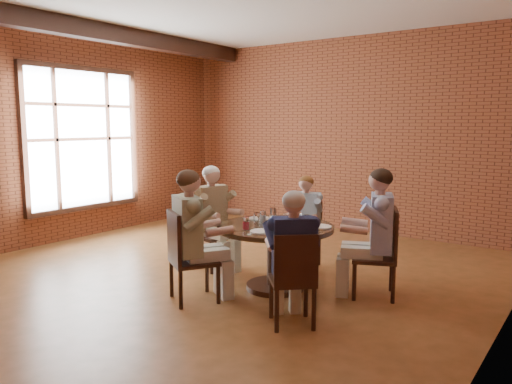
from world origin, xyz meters
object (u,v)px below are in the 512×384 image
Objects in this scene: diner_a at (375,233)px; chair_e at (294,276)px; chair_a at (383,250)px; chair_d at (185,254)px; chair_b at (306,230)px; chair_c at (210,229)px; diner_c at (214,218)px; diner_b at (305,222)px; diner_d at (194,236)px; diner_e at (292,259)px; dining_table at (275,244)px; smartphone at (295,233)px.

diner_a is 1.31m from chair_e.
chair_a and chair_d have the same top height.
chair_d reaches higher than chair_b.
chair_c is 0.96× the size of chair_d.
chair_d reaches higher than chair_c.
diner_a reaches higher than diner_c.
diner_b is 1.84m from diner_d.
chair_d is at bearing -36.11° from diner_e.
chair_b reaches higher than dining_table.
chair_c is 0.19m from diner_c.
dining_table is 0.98× the size of diner_c.
chair_e is at bearing 90.00° from diner_e.
chair_c is at bearing -108.52° from diner_a.
diner_e is at bearing -107.16° from diner_c.
diner_d is (0.70, -1.07, 0.20)m from chair_c.
diner_b reaches higher than chair_e.
chair_d is at bearing 90.00° from diner_d.
dining_table is at bearing -90.00° from chair_a.
diner_b reaches higher than dining_table.
chair_a is 2.08m from diner_d.
dining_table is 1.35× the size of chair_a.
smartphone is (0.90, 0.59, 0.04)m from diner_d.
smartphone is (0.39, -0.23, 0.23)m from dining_table.
smartphone is (-0.62, -0.67, 0.04)m from diner_a.
chair_b is 0.89× the size of chair_d.
dining_table is at bearing -90.00° from chair_b.
diner_e is at bearing -74.38° from chair_b.
diner_e is at bearing -38.11° from diner_a.
dining_table is at bearing -90.00° from diner_e.
diner_a is at bearing -90.00° from chair_a.
chair_a is 0.73× the size of diner_c.
diner_e is at bearing -106.47° from chair_c.
diner_d is (0.61, -1.05, 0.03)m from diner_c.
diner_c is 1.28m from chair_d.
chair_b is at bearing 90.00° from diner_b.
diner_c is at bearing -32.00° from chair_d.
chair_a reaches higher than chair_c.
diner_d reaches higher than chair_a.
chair_e reaches higher than smartphone.
smartphone is at bearing -112.96° from chair_d.
diner_b is 1.35m from smartphone.
diner_c is (-0.92, -0.82, 0.20)m from chair_b.
chair_d is 0.21m from diner_d.
diner_c is 8.74× the size of smartphone.
smartphone is at bearing -95.22° from diner_c.
dining_table is 1.15m from diner_c.
diner_b is 1.24× the size of chair_d.
chair_a is at bearing -108.60° from chair_d.
chair_a is at bearing 23.40° from dining_table.
smartphone is at bearing -75.81° from chair_b.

